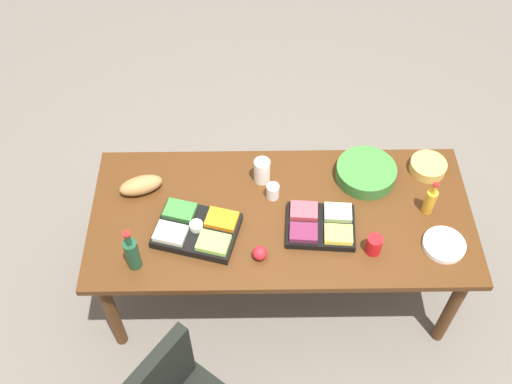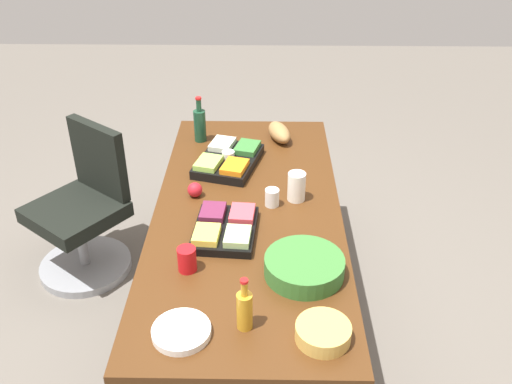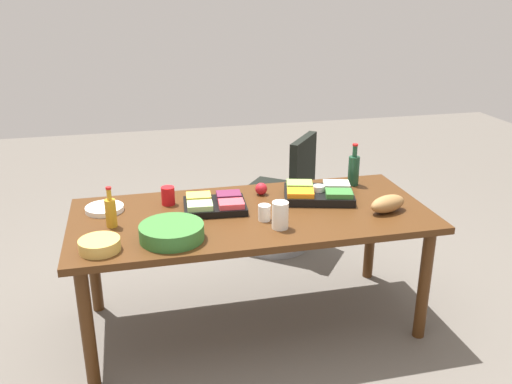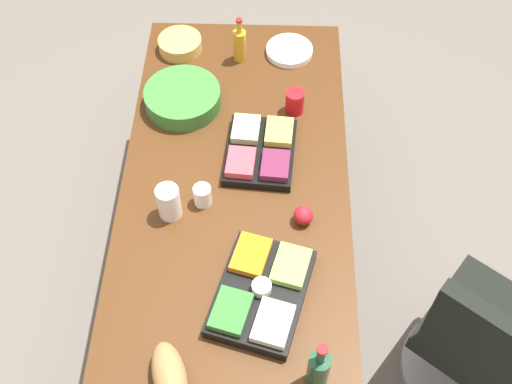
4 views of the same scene
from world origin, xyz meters
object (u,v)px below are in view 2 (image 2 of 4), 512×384
Objects in this scene: salad_bowl at (304,267)px; paper_plate_stack at (181,331)px; conference_table at (248,223)px; wine_bottle at (200,124)px; bread_loaf at (279,132)px; paper_cup at (272,197)px; dressing_bottle at (245,309)px; veggie_tray at (228,159)px; red_solo_cup at (187,259)px; mayo_jar at (297,187)px; apple_red at (195,190)px; fruit_platter at (225,228)px; office_chair at (84,218)px; chip_bowl at (323,333)px.

paper_plate_stack is at bearing 126.59° from salad_bowl.
conference_table is 0.84m from wine_bottle.
paper_cup is at bearing 176.18° from bread_loaf.
veggie_tray is at bearing 6.15° from dressing_bottle.
salad_bowl reaches higher than paper_plate_stack.
conference_table is 4.27× the size of veggie_tray.
conference_table is at bearing -14.74° from paper_plate_stack.
red_solo_cup is 0.73× the size of mayo_jar.
conference_table is 27.18× the size of apple_red.
salad_bowl is at bearing -158.27° from veggie_tray.
paper_cup is 0.40m from apple_red.
conference_table is at bearing 0.96° from dressing_bottle.
conference_table is 9.39× the size of paper_plate_stack.
apple_red is (0.12, 0.27, 0.12)m from conference_table.
salad_bowl reaches higher than fruit_platter.
office_chair reaches higher than salad_bowl.
salad_bowl is (0.36, 0.05, 0.01)m from chip_bowl.
wine_bottle is at bearing 12.34° from fruit_platter.
conference_table is 0.18m from paper_cup.
dressing_bottle is 0.96m from apple_red.
dressing_bottle is at bearing -141.04° from office_chair.
paper_cup is at bearing 13.91° from salad_bowl.
red_solo_cup is 0.23× the size of veggie_tray.
office_chair is at bearing 31.07° from paper_plate_stack.
red_solo_cup is 0.42m from dressing_bottle.
paper_cup reaches higher than chip_bowl.
chip_bowl is at bearing -175.35° from bread_loaf.
fruit_platter is 1.73× the size of paper_plate_stack.
wine_bottle reaches higher than veggie_tray.
salad_bowl is 2.23× the size of mayo_jar.
fruit_platter is at bearing 138.29° from paper_cup.
paper_plate_stack is at bearing 153.64° from mayo_jar.
bread_loaf is 1.25m from salad_bowl.
dressing_bottle is 1.04× the size of paper_plate_stack.
veggie_tray is (-0.32, 0.29, -0.01)m from bread_loaf.
paper_cup is at bearing -101.20° from apple_red.
chip_bowl is at bearing -160.39° from conference_table.
wine_bottle is (0.71, 0.43, 0.06)m from paper_cup.
mayo_jar is at bearing -40.76° from red_solo_cup.
dressing_bottle reaches higher than paper_cup.
apple_red reaches higher than paper_plate_stack.
dressing_bottle is 0.30m from chip_bowl.
paper_plate_stack reaches higher than conference_table.
fruit_platter is at bearing 51.12° from salad_bowl.
paper_cup is 0.41× the size of paper_plate_stack.
mayo_jar reaches higher than paper_cup.
apple_red is at bearing 145.73° from bread_loaf.
office_chair is 8.34× the size of red_solo_cup.
bread_loaf is 0.73m from paper_cup.
veggie_tray is at bearing -7.55° from red_solo_cup.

